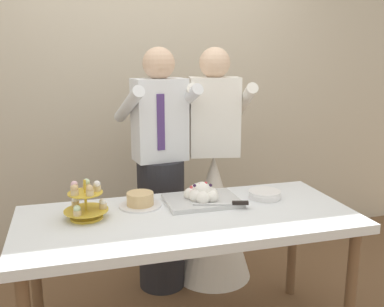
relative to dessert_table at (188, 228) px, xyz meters
The scene contains 8 objects.
rear_wall 1.61m from the dessert_table, 90.00° to the left, with size 5.20×0.10×2.90m, color beige.
dessert_table is the anchor object (origin of this frame).
cupcake_stand 0.56m from the dessert_table, 169.41° to the left, with size 0.23×0.23×0.21m.
main_cake_tray 0.24m from the dessert_table, 52.25° to the left, with size 0.43×0.34×0.13m.
plate_stack 0.54m from the dessert_table, 15.49° to the left, with size 0.19×0.20×0.04m.
round_cake 0.32m from the dessert_table, 137.69° to the left, with size 0.24×0.24×0.08m.
person_groom 0.68m from the dessert_table, 90.58° to the left, with size 0.52×0.55×1.66m.
person_bride 0.82m from the dessert_table, 61.51° to the left, with size 0.57×0.56×1.66m.
Camera 1 is at (-0.59, -2.13, 1.62)m, focal length 41.05 mm.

